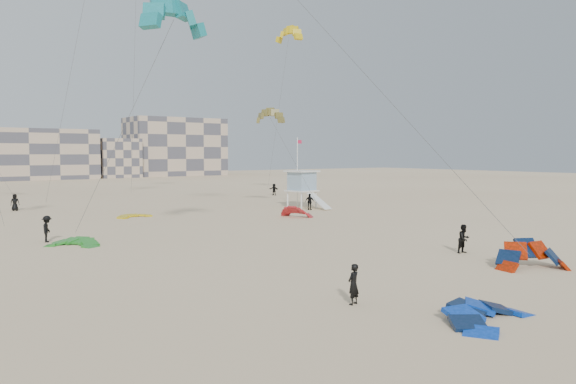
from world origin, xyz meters
TOP-DOWN VIEW (x-y plane):
  - ground at (0.00, 0.00)m, footprint 320.00×320.00m
  - kite_ground_blue at (2.59, -3.44)m, footprint 4.95×5.12m
  - kite_ground_orange at (12.80, 0.99)m, footprint 5.29×5.29m
  - kite_ground_green at (-5.61, 23.41)m, footprint 4.99×4.98m
  - kite_ground_red_far at (16.99, 28.60)m, footprint 4.34×4.26m
  - kite_ground_yellow at (3.72, 37.60)m, footprint 3.65×3.79m
  - kitesurfer_main at (-0.03, 1.20)m, footprint 0.72×0.58m
  - kitesurfer_b at (13.75, 6.21)m, footprint 0.91×0.72m
  - kitesurfer_c at (-6.74, 26.00)m, footprint 1.09×1.39m
  - kitesurfer_d at (22.14, 33.14)m, footprint 0.97×1.14m
  - kitesurfer_e at (-4.74, 51.03)m, footprint 0.92×0.61m
  - kitesurfer_f at (31.05, 53.60)m, footprint 1.11×1.69m
  - kite_fly_teal_a at (-0.15, 18.62)m, footprint 8.29×6.80m
  - kite_fly_olive at (19.76, 37.54)m, footprint 4.42×10.12m
  - kite_fly_yellow at (29.73, 47.85)m, footprint 4.95×8.75m
  - lifeguard_tower_near at (23.04, 35.81)m, footprint 3.40×6.08m
  - flagpole at (23.28, 37.02)m, footprint 0.66×0.10m
  - condo_mid at (10.00, 130.00)m, footprint 32.00×16.00m
  - condo_east at (50.00, 132.00)m, footprint 26.00×14.00m
  - condo_fill_right at (32.00, 128.00)m, footprint 10.00×10.00m

SIDE VIEW (x-z plane):
  - ground at x=0.00m, z-range 0.00..0.00m
  - kite_ground_blue at x=2.59m, z-range -1.00..1.00m
  - kite_ground_orange at x=12.80m, z-range -2.00..2.00m
  - kite_ground_green at x=-5.61m, z-range -0.81..0.81m
  - kite_ground_red_far at x=16.99m, z-range -1.58..1.58m
  - kite_ground_yellow at x=3.72m, z-range -0.29..0.29m
  - kitesurfer_main at x=-0.03m, z-range 0.00..1.71m
  - kitesurfer_f at x=31.05m, z-range 0.00..1.74m
  - kitesurfer_b at x=13.75m, z-range 0.00..1.82m
  - kitesurfer_d at x=22.14m, z-range 0.00..1.84m
  - kitesurfer_e at x=-4.74m, z-range 0.00..1.86m
  - kitesurfer_c at x=-6.74m, z-range 0.00..1.89m
  - lifeguard_tower_near at x=23.04m, z-range -0.02..4.28m
  - flagpole at x=23.28m, z-range 0.20..8.33m
  - condo_fill_right at x=32.00m, z-range 0.00..10.00m
  - condo_mid at x=10.00m, z-range 0.00..12.00m
  - condo_east at x=50.00m, z-range 0.00..16.00m
  - kite_fly_olive at x=19.76m, z-range 5.12..15.59m
  - kite_fly_teal_a at x=-0.15m, z-range 7.11..22.87m
  - kite_fly_yellow at x=29.73m, z-range 10.94..33.90m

